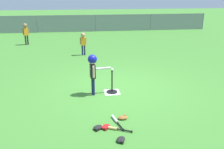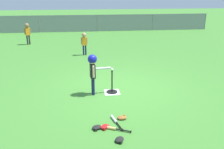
# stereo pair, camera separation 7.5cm
# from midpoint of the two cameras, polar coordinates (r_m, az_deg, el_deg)

# --- Properties ---
(ground_plane) EXTENTS (60.00, 60.00, 0.00)m
(ground_plane) POSITION_cam_midpoint_polar(r_m,az_deg,el_deg) (7.43, 1.37, -3.21)
(ground_plane) COLOR #3D7A2D
(home_plate) EXTENTS (0.44, 0.44, 0.01)m
(home_plate) POSITION_cam_midpoint_polar(r_m,az_deg,el_deg) (7.14, -0.30, -4.14)
(home_plate) COLOR white
(home_plate) RESTS_ON ground_plane
(batting_tee) EXTENTS (0.32, 0.32, 0.67)m
(batting_tee) POSITION_cam_midpoint_polar(r_m,az_deg,el_deg) (7.10, -0.30, -3.39)
(batting_tee) COLOR black
(batting_tee) RESTS_ON ground_plane
(baseball_on_tee) EXTENTS (0.07, 0.07, 0.07)m
(baseball_on_tee) POSITION_cam_midpoint_polar(r_m,az_deg,el_deg) (6.89, -0.31, 1.19)
(baseball_on_tee) COLOR white
(baseball_on_tee) RESTS_ON batting_tee
(batter_child) EXTENTS (0.64, 0.33, 1.17)m
(batter_child) POSITION_cam_midpoint_polar(r_m,az_deg,el_deg) (6.75, -4.82, 1.89)
(batter_child) COLOR #191E4C
(batter_child) RESTS_ON ground_plane
(fielder_near_left) EXTENTS (0.31, 0.23, 1.14)m
(fielder_near_left) POSITION_cam_midpoint_polar(r_m,az_deg,el_deg) (13.92, -19.69, 9.54)
(fielder_near_left) COLOR #262626
(fielder_near_left) RESTS_ON ground_plane
(fielder_deep_left) EXTENTS (0.30, 0.20, 1.02)m
(fielder_deep_left) POSITION_cam_midpoint_polar(r_m,az_deg,el_deg) (11.07, -6.97, 7.82)
(fielder_deep_left) COLOR #191E4C
(fielder_deep_left) RESTS_ON ground_plane
(spare_bat_silver) EXTENTS (0.21, 0.64, 0.06)m
(spare_bat_silver) POSITION_cam_midpoint_polar(r_m,az_deg,el_deg) (5.63, 0.53, -10.71)
(spare_bat_silver) COLOR silver
(spare_bat_silver) RESTS_ON ground_plane
(spare_bat_wood) EXTENTS (0.63, 0.34, 0.06)m
(spare_bat_wood) POSITION_cam_midpoint_polar(r_m,az_deg,el_deg) (5.36, -0.27, -12.43)
(spare_bat_wood) COLOR #DBB266
(spare_bat_wood) RESTS_ON ground_plane
(glove_by_plate) EXTENTS (0.27, 0.26, 0.07)m
(glove_by_plate) POSITION_cam_midpoint_polar(r_m,az_deg,el_deg) (5.40, -1.87, -12.10)
(glove_by_plate) COLOR #B21919
(glove_by_plate) RESTS_ON ground_plane
(glove_near_bats) EXTENTS (0.23, 0.18, 0.07)m
(glove_near_bats) POSITION_cam_midpoint_polar(r_m,az_deg,el_deg) (5.74, 2.17, -10.02)
(glove_near_bats) COLOR brown
(glove_near_bats) RESTS_ON ground_plane
(glove_tossed_aside) EXTENTS (0.27, 0.24, 0.07)m
(glove_tossed_aside) POSITION_cam_midpoint_polar(r_m,az_deg,el_deg) (5.38, -3.74, -12.26)
(glove_tossed_aside) COLOR black
(glove_tossed_aside) RESTS_ON ground_plane
(glove_outfield_drop) EXTENTS (0.26, 0.27, 0.07)m
(glove_outfield_drop) POSITION_cam_midpoint_polar(r_m,az_deg,el_deg) (5.00, 1.64, -14.96)
(glove_outfield_drop) COLOR black
(glove_outfield_drop) RESTS_ON ground_plane
(outfield_fence) EXTENTS (16.06, 0.06, 1.15)m
(outfield_fence) POSITION_cam_midpoint_polar(r_m,az_deg,el_deg) (17.54, -3.99, 12.04)
(outfield_fence) COLOR slate
(outfield_fence) RESTS_ON ground_plane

